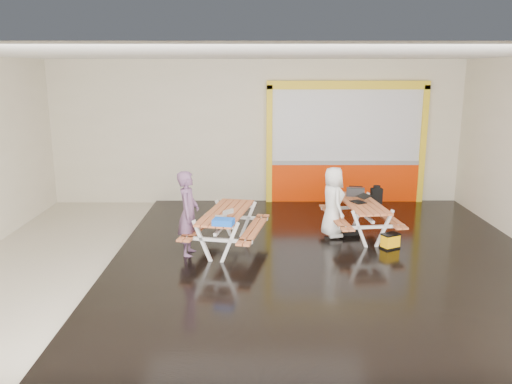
{
  "coord_description": "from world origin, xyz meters",
  "views": [
    {
      "loc": [
        -0.02,
        -8.66,
        3.26
      ],
      "look_at": [
        0.0,
        0.9,
        1.0
      ],
      "focal_mm": 36.46,
      "sensor_mm": 36.0,
      "label": 1
    }
  ],
  "objects_px": {
    "person_right": "(333,202)",
    "person_left": "(188,214)",
    "picnic_table_right": "(361,210)",
    "dark_case": "(349,230)",
    "laptop_right": "(360,200)",
    "toolbox": "(355,192)",
    "backpack": "(376,195)",
    "blue_pouch": "(223,222)",
    "picnic_table_left": "(226,221)",
    "fluke_bag": "(390,241)",
    "laptop_left": "(223,216)"
  },
  "relations": [
    {
      "from": "person_right",
      "to": "person_left",
      "type": "bearing_deg",
      "value": 96.66
    },
    {
      "from": "picnic_table_right",
      "to": "dark_case",
      "type": "height_order",
      "value": "picnic_table_right"
    },
    {
      "from": "picnic_table_right",
      "to": "dark_case",
      "type": "distance_m",
      "value": 0.49
    },
    {
      "from": "person_right",
      "to": "laptop_right",
      "type": "distance_m",
      "value": 0.56
    },
    {
      "from": "toolbox",
      "to": "backpack",
      "type": "relative_size",
      "value": 1.01
    },
    {
      "from": "blue_pouch",
      "to": "backpack",
      "type": "distance_m",
      "value": 3.93
    },
    {
      "from": "picnic_table_left",
      "to": "toolbox",
      "type": "bearing_deg",
      "value": 25.73
    },
    {
      "from": "person_right",
      "to": "backpack",
      "type": "xyz_separation_m",
      "value": [
        1.07,
        0.95,
        -0.09
      ]
    },
    {
      "from": "dark_case",
      "to": "blue_pouch",
      "type": "bearing_deg",
      "value": -145.12
    },
    {
      "from": "laptop_right",
      "to": "backpack",
      "type": "relative_size",
      "value": 1.11
    },
    {
      "from": "blue_pouch",
      "to": "backpack",
      "type": "bearing_deg",
      "value": 38.0
    },
    {
      "from": "picnic_table_right",
      "to": "backpack",
      "type": "height_order",
      "value": "backpack"
    },
    {
      "from": "dark_case",
      "to": "fluke_bag",
      "type": "height_order",
      "value": "fluke_bag"
    },
    {
      "from": "person_right",
      "to": "laptop_right",
      "type": "xyz_separation_m",
      "value": [
        0.55,
        0.1,
        0.01
      ]
    },
    {
      "from": "laptop_left",
      "to": "fluke_bag",
      "type": "bearing_deg",
      "value": 7.76
    },
    {
      "from": "person_right",
      "to": "dark_case",
      "type": "distance_m",
      "value": 0.78
    },
    {
      "from": "picnic_table_right",
      "to": "backpack",
      "type": "bearing_deg",
      "value": 59.38
    },
    {
      "from": "person_left",
      "to": "person_right",
      "type": "height_order",
      "value": "person_left"
    },
    {
      "from": "toolbox",
      "to": "person_left",
      "type": "bearing_deg",
      "value": -154.59
    },
    {
      "from": "person_right",
      "to": "dark_case",
      "type": "xyz_separation_m",
      "value": [
        0.38,
        0.21,
        -0.65
      ]
    },
    {
      "from": "laptop_left",
      "to": "person_left",
      "type": "bearing_deg",
      "value": 167.2
    },
    {
      "from": "picnic_table_right",
      "to": "blue_pouch",
      "type": "height_order",
      "value": "blue_pouch"
    },
    {
      "from": "person_left",
      "to": "dark_case",
      "type": "distance_m",
      "value": 3.34
    },
    {
      "from": "person_right",
      "to": "fluke_bag",
      "type": "relative_size",
      "value": 3.54
    },
    {
      "from": "picnic_table_right",
      "to": "laptop_left",
      "type": "bearing_deg",
      "value": -155.7
    },
    {
      "from": "picnic_table_left",
      "to": "fluke_bag",
      "type": "bearing_deg",
      "value": -0.39
    },
    {
      "from": "picnic_table_right",
      "to": "laptop_left",
      "type": "xyz_separation_m",
      "value": [
        -2.63,
        -1.19,
        0.23
      ]
    },
    {
      "from": "fluke_bag",
      "to": "person_left",
      "type": "bearing_deg",
      "value": -175.76
    },
    {
      "from": "toolbox",
      "to": "backpack",
      "type": "height_order",
      "value": "toolbox"
    },
    {
      "from": "person_left",
      "to": "laptop_left",
      "type": "xyz_separation_m",
      "value": [
        0.63,
        -0.14,
        0.01
      ]
    },
    {
      "from": "backpack",
      "to": "dark_case",
      "type": "bearing_deg",
      "value": -132.83
    },
    {
      "from": "picnic_table_left",
      "to": "laptop_right",
      "type": "relative_size",
      "value": 4.85
    },
    {
      "from": "dark_case",
      "to": "fluke_bag",
      "type": "bearing_deg",
      "value": -55.47
    },
    {
      "from": "laptop_left",
      "to": "backpack",
      "type": "relative_size",
      "value": 0.88
    },
    {
      "from": "picnic_table_right",
      "to": "backpack",
      "type": "distance_m",
      "value": 0.97
    },
    {
      "from": "laptop_right",
      "to": "dark_case",
      "type": "relative_size",
      "value": 1.18
    },
    {
      "from": "laptop_right",
      "to": "toolbox",
      "type": "xyz_separation_m",
      "value": [
        0.0,
        0.5,
        0.04
      ]
    },
    {
      "from": "laptop_right",
      "to": "blue_pouch",
      "type": "height_order",
      "value": "laptop_right"
    },
    {
      "from": "fluke_bag",
      "to": "dark_case",
      "type": "bearing_deg",
      "value": 124.53
    },
    {
      "from": "person_left",
      "to": "dark_case",
      "type": "bearing_deg",
      "value": -65.46
    },
    {
      "from": "picnic_table_left",
      "to": "backpack",
      "type": "distance_m",
      "value": 3.48
    },
    {
      "from": "person_right",
      "to": "backpack",
      "type": "height_order",
      "value": "person_right"
    },
    {
      "from": "blue_pouch",
      "to": "laptop_right",
      "type": "bearing_deg",
      "value": 31.39
    },
    {
      "from": "blue_pouch",
      "to": "backpack",
      "type": "relative_size",
      "value": 0.88
    },
    {
      "from": "picnic_table_left",
      "to": "picnic_table_right",
      "type": "bearing_deg",
      "value": 16.13
    },
    {
      "from": "laptop_left",
      "to": "laptop_right",
      "type": "xyz_separation_m",
      "value": [
        2.6,
        1.17,
        -0.02
      ]
    },
    {
      "from": "blue_pouch",
      "to": "picnic_table_right",
      "type": "bearing_deg",
      "value": 31.37
    },
    {
      "from": "toolbox",
      "to": "fluke_bag",
      "type": "relative_size",
      "value": 1.02
    },
    {
      "from": "backpack",
      "to": "fluke_bag",
      "type": "xyz_separation_m",
      "value": [
        -0.09,
        -1.61,
        -0.49
      ]
    },
    {
      "from": "picnic_table_left",
      "to": "toolbox",
      "type": "distance_m",
      "value": 2.87
    }
  ]
}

